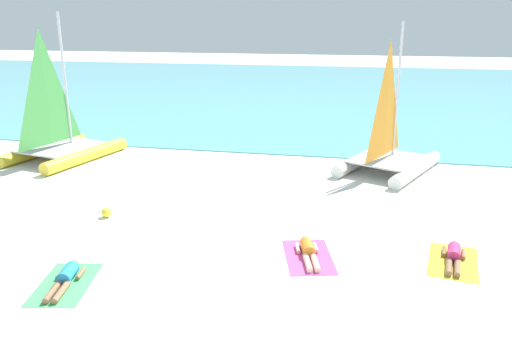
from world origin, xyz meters
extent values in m
plane|color=white|center=(0.00, 10.00, 0.00)|extent=(120.00, 120.00, 0.00)
cube|color=#5BB2C1|center=(0.00, 31.30, 0.03)|extent=(120.00, 40.00, 0.05)
cylinder|color=yellow|center=(-9.96, 9.30, 0.25)|extent=(1.47, 4.42, 0.50)
cylinder|color=yellow|center=(-7.70, 8.78, 0.25)|extent=(1.47, 4.42, 0.50)
cube|color=silver|center=(-8.87, 8.83, 0.54)|extent=(2.88, 3.27, 0.06)
cylinder|color=silver|center=(-8.73, 9.45, 3.13)|extent=(0.11, 0.11, 5.26)
pyramid|color=#4CA54C|center=(-8.96, 8.43, 2.98)|extent=(0.58, 2.27, 4.42)
cylinder|color=white|center=(3.07, 10.44, 0.24)|extent=(2.15, 3.98, 0.47)
cylinder|color=white|center=(5.05, 9.54, 0.24)|extent=(2.15, 3.98, 0.47)
cube|color=silver|center=(3.98, 9.81, 0.50)|extent=(3.08, 3.32, 0.06)
cylinder|color=silver|center=(4.22, 10.35, 2.95)|extent=(0.10, 0.10, 4.94)
pyramid|color=orange|center=(3.82, 9.46, 2.80)|extent=(0.95, 2.00, 4.15)
cube|color=#4CB266|center=(-3.13, -0.23, 0.01)|extent=(1.44, 2.08, 0.01)
cylinder|color=#268CCC|center=(-3.17, -0.03, 0.16)|extent=(0.41, 0.67, 0.30)
sphere|color=#8C6647|center=(-3.24, 0.37, 0.16)|extent=(0.22, 0.22, 0.22)
cylinder|color=#8C6647|center=(-3.13, -0.69, 0.08)|extent=(0.29, 0.79, 0.14)
cylinder|color=#8C6647|center=(-2.95, -0.65, 0.08)|extent=(0.29, 0.79, 0.14)
cylinder|color=#8C6647|center=(-3.41, 0.08, 0.07)|extent=(0.18, 0.46, 0.10)
cylinder|color=#8C6647|center=(-2.98, 0.16, 0.07)|extent=(0.18, 0.46, 0.10)
cube|color=#D84C99|center=(1.91, 2.16, 0.01)|extent=(1.54, 2.12, 0.01)
cylinder|color=orange|center=(1.86, 2.35, 0.16)|extent=(0.45, 0.68, 0.30)
sphere|color=beige|center=(1.76, 2.75, 0.16)|extent=(0.22, 0.22, 0.22)
cylinder|color=beige|center=(1.94, 1.70, 0.08)|extent=(0.33, 0.79, 0.14)
cylinder|color=beige|center=(2.11, 1.75, 0.08)|extent=(0.33, 0.79, 0.14)
cylinder|color=beige|center=(1.61, 2.45, 0.07)|extent=(0.21, 0.46, 0.10)
cylinder|color=beige|center=(2.03, 2.56, 0.07)|extent=(0.21, 0.46, 0.10)
cube|color=yellow|center=(5.30, 2.61, 0.01)|extent=(1.40, 2.06, 0.01)
cylinder|color=#D83372|center=(5.33, 2.81, 0.16)|extent=(0.40, 0.66, 0.30)
sphere|color=#8C6647|center=(5.40, 3.21, 0.16)|extent=(0.22, 0.22, 0.22)
cylinder|color=#8C6647|center=(5.14, 2.18, 0.08)|extent=(0.27, 0.79, 0.14)
cylinder|color=#8C6647|center=(5.31, 2.15, 0.08)|extent=(0.27, 0.79, 0.14)
cylinder|color=#8C6647|center=(5.14, 3.00, 0.07)|extent=(0.17, 0.46, 0.10)
cylinder|color=#8C6647|center=(5.58, 2.92, 0.07)|extent=(0.17, 0.46, 0.10)
sphere|color=yellow|center=(-4.10, 3.50, 0.14)|extent=(0.29, 0.29, 0.29)
camera|label=1|loc=(2.94, -8.99, 5.57)|focal=35.60mm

